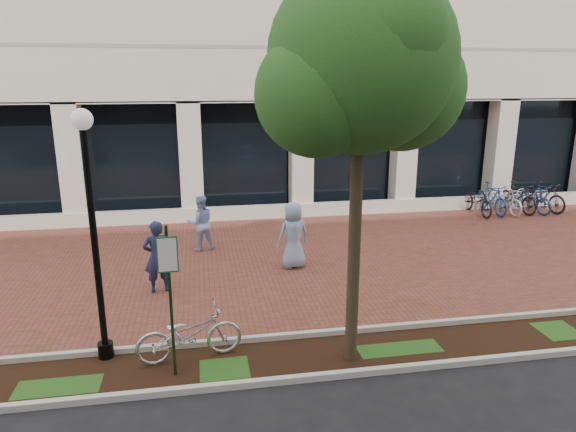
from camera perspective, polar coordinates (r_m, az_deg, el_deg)
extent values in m
plane|color=black|center=(14.56, -2.53, -5.02)|extent=(120.00, 120.00, 0.00)
cube|color=brown|center=(14.56, -2.53, -5.00)|extent=(40.00, 9.00, 0.01)
cube|color=black|center=(9.86, 1.62, -15.45)|extent=(40.00, 1.50, 0.01)
cube|color=beige|center=(10.47, 0.78, -13.13)|extent=(40.00, 0.12, 0.12)
cube|color=beige|center=(9.21, 2.60, -17.49)|extent=(40.00, 0.12, 0.12)
cube|color=black|center=(19.45, -4.78, 6.50)|extent=(40.00, 0.15, 4.20)
cube|color=beige|center=(18.75, -4.34, 0.40)|extent=(40.00, 0.25, 0.50)
cube|color=beige|center=(18.76, -4.58, 6.18)|extent=(0.80, 0.80, 4.20)
cube|color=#123316|center=(8.93, -12.89, -9.43)|extent=(0.05, 0.05, 2.73)
cube|color=#19652E|center=(8.58, -13.24, -4.21)|extent=(0.34, 0.02, 0.62)
cube|color=white|center=(8.57, -13.24, -4.24)|extent=(0.30, 0.01, 0.56)
cylinder|color=black|center=(10.36, -19.59, -13.85)|extent=(0.28, 0.28, 0.30)
cylinder|color=black|center=(9.60, -20.62, -3.53)|extent=(0.12, 0.12, 4.21)
sphere|color=silver|center=(9.17, -21.94, 9.93)|extent=(0.36, 0.36, 0.36)
cylinder|color=#403524|center=(9.08, 7.31, -5.12)|extent=(0.22, 0.22, 3.79)
sphere|color=#214B17|center=(8.53, 8.11, 16.83)|extent=(3.01, 3.01, 3.01)
sphere|color=#214B17|center=(9.09, 12.52, 13.67)|extent=(2.11, 2.11, 2.11)
sphere|color=#214B17|center=(8.11, 3.26, 13.32)|extent=(1.96, 1.96, 1.96)
imported|color=silver|center=(9.75, -10.92, -12.73)|extent=(2.02, 0.97, 1.02)
imported|color=#1E244D|center=(12.64, -14.34, -4.41)|extent=(0.72, 0.54, 1.78)
imported|color=#9CACE8|center=(15.43, -9.68, -0.78)|extent=(0.92, 0.77, 1.67)
imported|color=#86A4C8|center=(13.80, 0.59, -2.16)|extent=(1.00, 0.77, 1.82)
cylinder|color=#BBBBC0|center=(19.03, 20.04, 0.25)|extent=(0.11, 0.11, 0.84)
sphere|color=#BBBBC0|center=(18.92, 20.17, 1.63)|extent=(0.12, 0.12, 0.12)
imported|color=black|center=(20.61, 20.34, 1.63)|extent=(0.70, 2.01, 1.05)
imported|color=navy|center=(20.87, 21.67, 1.83)|extent=(0.65, 1.97, 1.17)
imported|color=silver|center=(21.18, 22.92, 1.72)|extent=(0.91, 2.07, 1.05)
imported|color=black|center=(21.47, 24.17, 1.91)|extent=(0.85, 2.01, 1.17)
imported|color=navy|center=(21.79, 25.36, 1.80)|extent=(1.10, 2.11, 1.05)
imported|color=black|center=(22.10, 26.54, 1.99)|extent=(1.04, 2.02, 1.17)
cylinder|color=#BBBBC0|center=(21.35, 23.51, 1.41)|extent=(0.04, 0.04, 0.80)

